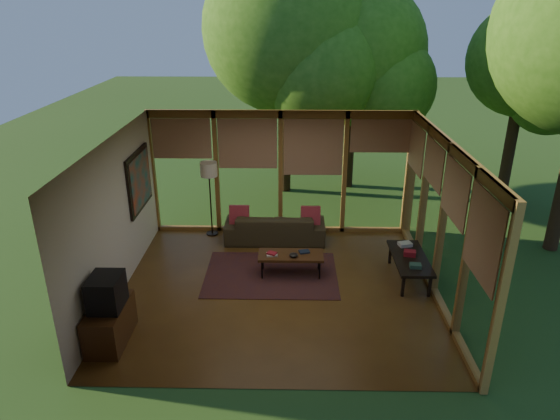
{
  "coord_description": "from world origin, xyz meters",
  "views": [
    {
      "loc": [
        0.19,
        -7.67,
        4.72
      ],
      "look_at": [
        0.03,
        0.7,
        1.24
      ],
      "focal_mm": 32.0,
      "sensor_mm": 36.0,
      "label": 1
    }
  ],
  "objects_px": {
    "sofa": "(275,227)",
    "floor_lamp": "(209,174)",
    "side_console": "(410,259)",
    "television": "(106,292)",
    "media_cabinet": "(110,324)",
    "coffee_table": "(291,256)"
  },
  "relations": [
    {
      "from": "floor_lamp",
      "to": "sofa",
      "type": "bearing_deg",
      "value": -11.27
    },
    {
      "from": "coffee_table",
      "to": "side_console",
      "type": "relative_size",
      "value": 0.86
    },
    {
      "from": "television",
      "to": "coffee_table",
      "type": "relative_size",
      "value": 0.46
    },
    {
      "from": "television",
      "to": "floor_lamp",
      "type": "distance_m",
      "value": 3.95
    },
    {
      "from": "sofa",
      "to": "coffee_table",
      "type": "height_order",
      "value": "sofa"
    },
    {
      "from": "media_cabinet",
      "to": "side_console",
      "type": "bearing_deg",
      "value": 21.62
    },
    {
      "from": "sofa",
      "to": "television",
      "type": "height_order",
      "value": "television"
    },
    {
      "from": "floor_lamp",
      "to": "side_console",
      "type": "bearing_deg",
      "value": -25.5
    },
    {
      "from": "coffee_table",
      "to": "sofa",
      "type": "bearing_deg",
      "value": 102.97
    },
    {
      "from": "sofa",
      "to": "floor_lamp",
      "type": "distance_m",
      "value": 1.8
    },
    {
      "from": "sofa",
      "to": "television",
      "type": "xyz_separation_m",
      "value": [
        -2.34,
        -3.51,
        0.54
      ]
    },
    {
      "from": "sofa",
      "to": "media_cabinet",
      "type": "bearing_deg",
      "value": 56.46
    },
    {
      "from": "television",
      "to": "side_console",
      "type": "bearing_deg",
      "value": 21.7
    },
    {
      "from": "coffee_table",
      "to": "side_console",
      "type": "xyz_separation_m",
      "value": [
        2.17,
        -0.12,
        0.02
      ]
    },
    {
      "from": "media_cabinet",
      "to": "side_console",
      "type": "xyz_separation_m",
      "value": [
        4.87,
        1.93,
        0.11
      ]
    },
    {
      "from": "sofa",
      "to": "coffee_table",
      "type": "distance_m",
      "value": 1.51
    },
    {
      "from": "television",
      "to": "floor_lamp",
      "type": "xyz_separation_m",
      "value": [
        0.95,
        3.79,
        0.56
      ]
    },
    {
      "from": "media_cabinet",
      "to": "coffee_table",
      "type": "height_order",
      "value": "media_cabinet"
    },
    {
      "from": "sofa",
      "to": "floor_lamp",
      "type": "relative_size",
      "value": 1.28
    },
    {
      "from": "sofa",
      "to": "side_console",
      "type": "bearing_deg",
      "value": 148.1
    },
    {
      "from": "television",
      "to": "floor_lamp",
      "type": "bearing_deg",
      "value": 75.98
    },
    {
      "from": "side_console",
      "to": "television",
      "type": "bearing_deg",
      "value": -158.3
    }
  ]
}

